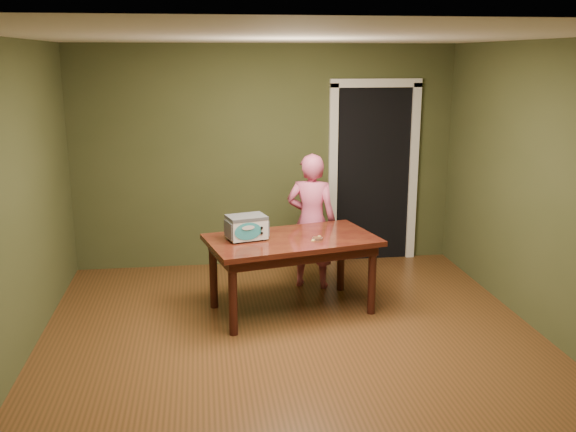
% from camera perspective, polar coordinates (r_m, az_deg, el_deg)
% --- Properties ---
extents(floor, '(5.00, 5.00, 0.00)m').
position_cam_1_polar(floor, '(5.59, 0.85, -12.01)').
color(floor, brown).
rests_on(floor, ground).
extents(room_shell, '(4.52, 5.02, 2.61)m').
position_cam_1_polar(room_shell, '(5.08, 0.92, 5.57)').
color(room_shell, '#414725').
rests_on(room_shell, ground).
extents(doorway, '(1.10, 0.66, 2.25)m').
position_cam_1_polar(doorway, '(8.14, 7.01, 4.02)').
color(doorway, black).
rests_on(doorway, ground).
extents(dining_table, '(1.76, 1.24, 0.75)m').
position_cam_1_polar(dining_table, '(6.23, 0.34, -2.81)').
color(dining_table, '#330E0B').
rests_on(dining_table, floor).
extents(toy_oven, '(0.43, 0.34, 0.23)m').
position_cam_1_polar(toy_oven, '(6.11, -3.70, -0.94)').
color(toy_oven, '#4C4F54').
rests_on(toy_oven, dining_table).
extents(baking_pan, '(0.10, 0.10, 0.02)m').
position_cam_1_polar(baking_pan, '(6.13, 2.64, -2.00)').
color(baking_pan, silver).
rests_on(baking_pan, dining_table).
extents(spatula, '(0.12, 0.16, 0.01)m').
position_cam_1_polar(spatula, '(6.16, 2.52, -2.00)').
color(spatula, '#FFE66E').
rests_on(spatula, dining_table).
extents(child, '(0.62, 0.51, 1.46)m').
position_cam_1_polar(child, '(6.89, 2.09, -0.45)').
color(child, '#C65176').
rests_on(child, floor).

